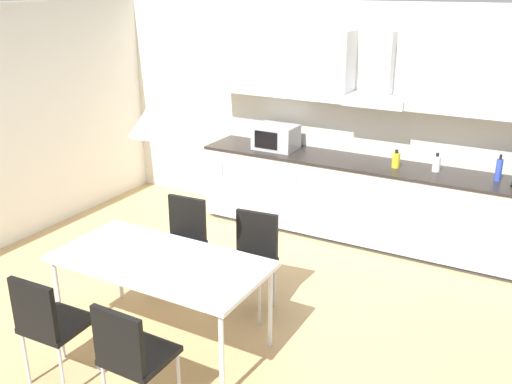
{
  "coord_description": "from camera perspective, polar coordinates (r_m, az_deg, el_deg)",
  "views": [
    {
      "loc": [
        2.41,
        -3.37,
        2.72
      ],
      "look_at": [
        0.16,
        0.69,
        1.0
      ],
      "focal_mm": 40.0,
      "sensor_mm": 36.0,
      "label": 1
    }
  ],
  "objects": [
    {
      "name": "ground_plane",
      "position": [
        4.96,
        -5.66,
        -13.15
      ],
      "size": [
        8.13,
        7.87,
        0.02
      ],
      "primitive_type": "cube",
      "color": "tan"
    },
    {
      "name": "wall_back",
      "position": [
        6.67,
        7.1,
        7.57
      ],
      "size": [
        6.5,
        0.1,
        2.53
      ],
      "primitive_type": "cube",
      "color": "silver",
      "rests_on": "ground_plane"
    },
    {
      "name": "kitchen_counter",
      "position": [
        6.37,
        11.02,
        -0.93
      ],
      "size": [
        3.84,
        0.65,
        0.89
      ],
      "color": "#333333",
      "rests_on": "ground_plane"
    },
    {
      "name": "backsplash_tile",
      "position": [
        6.42,
        12.31,
        6.01
      ],
      "size": [
        3.82,
        0.02,
        0.57
      ],
      "primitive_type": "cube",
      "color": "silver",
      "rests_on": "kitchen_counter"
    },
    {
      "name": "upper_wall_cabinets",
      "position": [
        6.15,
        12.34,
        11.84
      ],
      "size": [
        3.82,
        0.4,
        0.75
      ],
      "color": "silver"
    },
    {
      "name": "microwave",
      "position": [
        6.59,
        2.0,
        5.51
      ],
      "size": [
        0.48,
        0.35,
        0.28
      ],
      "color": "#ADADB2",
      "rests_on": "kitchen_counter"
    },
    {
      "name": "bottle_white",
      "position": [
        6.09,
        17.6,
        2.73
      ],
      "size": [
        0.08,
        0.08,
        0.19
      ],
      "color": "white",
      "rests_on": "kitchen_counter"
    },
    {
      "name": "bottle_blue",
      "position": [
        6.0,
        23.11,
        2.07
      ],
      "size": [
        0.06,
        0.06,
        0.27
      ],
      "color": "blue",
      "rests_on": "kitchen_counter"
    },
    {
      "name": "bottle_yellow",
      "position": [
        6.11,
        13.82,
        3.13
      ],
      "size": [
        0.08,
        0.08,
        0.19
      ],
      "color": "yellow",
      "rests_on": "kitchen_counter"
    },
    {
      "name": "dining_table",
      "position": [
        4.45,
        -9.54,
        -7.13
      ],
      "size": [
        1.65,
        0.83,
        0.73
      ],
      "color": "white",
      "rests_on": "ground_plane"
    },
    {
      "name": "chair_far_right",
      "position": [
        4.92,
        -0.35,
        -6.07
      ],
      "size": [
        0.44,
        0.44,
        0.87
      ],
      "color": "black",
      "rests_on": "ground_plane"
    },
    {
      "name": "chair_near_left",
      "position": [
        4.27,
        -20.13,
        -11.9
      ],
      "size": [
        0.42,
        0.42,
        0.87
      ],
      "color": "black",
      "rests_on": "ground_plane"
    },
    {
      "name": "chair_far_left",
      "position": [
        5.29,
        -7.38,
        -4.29
      ],
      "size": [
        0.43,
        0.43,
        0.87
      ],
      "color": "black",
      "rests_on": "ground_plane"
    },
    {
      "name": "chair_near_right",
      "position": [
        3.81,
        -12.43,
        -15.3
      ],
      "size": [
        0.4,
        0.4,
        0.87
      ],
      "color": "black",
      "rests_on": "ground_plane"
    },
    {
      "name": "pendant_lamp",
      "position": [
        4.06,
        -10.47,
        7.17
      ],
      "size": [
        0.32,
        0.32,
        0.22
      ],
      "primitive_type": "cone",
      "color": "silver"
    }
  ]
}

